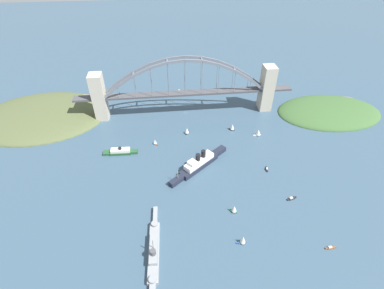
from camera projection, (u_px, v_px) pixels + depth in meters
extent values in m
plane|color=#385166|center=(185.00, 113.00, 386.15)|extent=(1400.00, 1400.00, 0.00)
cube|color=#BCB29E|center=(267.00, 88.00, 376.82)|extent=(15.48, 18.47, 60.58)
cube|color=#BCB29E|center=(99.00, 97.00, 358.00)|extent=(15.48, 18.47, 60.58)
cube|color=#47474C|center=(185.00, 93.00, 367.93)|extent=(199.44, 12.95, 2.40)
cube|color=#47474C|center=(281.00, 88.00, 379.07)|extent=(24.00, 12.95, 2.40)
cube|color=#47474C|center=(83.00, 99.00, 356.79)|extent=(24.00, 12.95, 2.40)
cube|color=slate|center=(256.00, 82.00, 375.57)|extent=(22.70, 1.80, 18.91)
cube|color=slate|center=(241.00, 72.00, 364.73)|extent=(22.40, 1.80, 15.48)
cube|color=slate|center=(226.00, 64.00, 356.15)|extent=(22.01, 1.80, 12.04)
cube|color=slate|center=(210.00, 59.00, 349.83)|extent=(21.53, 1.80, 8.56)
cube|color=slate|center=(193.00, 57.00, 345.76)|extent=(21.00, 1.80, 5.01)
cube|color=slate|center=(175.00, 58.00, 343.94)|extent=(21.00, 1.80, 5.01)
cube|color=slate|center=(158.00, 62.00, 344.38)|extent=(21.53, 1.80, 8.56)
cube|color=slate|center=(142.00, 68.00, 347.08)|extent=(22.01, 1.80, 12.04)
cube|color=slate|center=(125.00, 77.00, 352.03)|extent=(22.40, 1.80, 15.48)
cube|color=slate|center=(110.00, 89.00, 359.24)|extent=(22.70, 1.80, 18.91)
cube|color=slate|center=(258.00, 86.00, 366.47)|extent=(22.70, 1.80, 18.91)
cube|color=slate|center=(244.00, 76.00, 355.63)|extent=(22.40, 1.80, 15.48)
cube|color=slate|center=(228.00, 68.00, 347.05)|extent=(22.01, 1.80, 12.04)
cube|color=slate|center=(211.00, 63.00, 340.73)|extent=(21.53, 1.80, 8.56)
cube|color=slate|center=(194.00, 61.00, 336.66)|extent=(21.00, 1.80, 5.01)
cube|color=slate|center=(176.00, 62.00, 334.84)|extent=(21.00, 1.80, 5.01)
cube|color=slate|center=(158.00, 65.00, 335.28)|extent=(21.53, 1.80, 8.56)
cube|color=slate|center=(141.00, 72.00, 337.98)|extent=(22.01, 1.80, 12.04)
cube|color=slate|center=(125.00, 82.00, 342.93)|extent=(22.40, 1.80, 15.48)
cube|color=slate|center=(109.00, 93.00, 350.14)|extent=(22.70, 1.80, 18.91)
cube|color=slate|center=(264.00, 89.00, 377.00)|extent=(1.40, 11.66, 1.40)
cube|color=slate|center=(235.00, 69.00, 355.33)|extent=(1.40, 11.66, 1.40)
cube|color=slate|center=(202.00, 59.00, 342.68)|extent=(1.40, 11.66, 1.40)
cube|color=slate|center=(167.00, 61.00, 339.05)|extent=(1.40, 11.66, 1.40)
cube|color=slate|center=(133.00, 74.00, 344.44)|extent=(1.40, 11.66, 1.40)
cube|color=slate|center=(102.00, 98.00, 358.86)|extent=(1.40, 11.66, 1.40)
cylinder|color=slate|center=(248.00, 82.00, 374.29)|extent=(0.56, 0.56, 15.20)
cylinder|color=slate|center=(250.00, 86.00, 365.19)|extent=(0.56, 0.56, 15.20)
cylinder|color=slate|center=(233.00, 78.00, 368.53)|extent=(0.56, 0.56, 27.96)
cylinder|color=slate|center=(235.00, 82.00, 359.43)|extent=(0.56, 0.56, 27.96)
cylinder|color=slate|center=(217.00, 75.00, 363.90)|extent=(0.56, 0.56, 37.07)
cylinder|color=slate|center=(219.00, 79.00, 354.80)|extent=(0.56, 0.56, 37.07)
cylinder|color=slate|center=(201.00, 74.00, 360.39)|extent=(0.56, 0.56, 42.54)
cylinder|color=slate|center=(202.00, 78.00, 351.29)|extent=(0.56, 0.56, 42.54)
cylinder|color=slate|center=(184.00, 74.00, 358.01)|extent=(0.56, 0.56, 44.36)
cylinder|color=slate|center=(185.00, 78.00, 348.91)|extent=(0.56, 0.56, 44.36)
cylinder|color=slate|center=(168.00, 76.00, 356.76)|extent=(0.56, 0.56, 42.54)
cylinder|color=slate|center=(168.00, 80.00, 347.66)|extent=(0.56, 0.56, 42.54)
cylinder|color=slate|center=(151.00, 78.00, 356.64)|extent=(0.56, 0.56, 37.07)
cylinder|color=slate|center=(151.00, 83.00, 347.54)|extent=(0.56, 0.56, 37.07)
cylinder|color=slate|center=(135.00, 83.00, 357.64)|extent=(0.56, 0.56, 27.96)
cylinder|color=slate|center=(134.00, 87.00, 348.55)|extent=(0.56, 0.56, 27.96)
cylinder|color=slate|center=(119.00, 88.00, 359.78)|extent=(0.56, 0.56, 15.20)
cylinder|color=slate|center=(118.00, 93.00, 350.68)|extent=(0.56, 0.56, 15.20)
ellipsoid|color=#3D6033|center=(329.00, 112.00, 386.85)|extent=(138.34, 90.62, 19.10)
ellipsoid|color=#756B5B|center=(341.00, 102.00, 409.03)|extent=(48.42, 27.19, 10.51)
ellipsoid|color=#515B38|center=(42.00, 116.00, 379.06)|extent=(168.53, 130.84, 19.05)
ellipsoid|color=#756B5B|center=(77.00, 101.00, 410.46)|extent=(58.99, 39.25, 10.48)
cube|color=#1E2333|center=(199.00, 165.00, 300.55)|extent=(44.29, 38.87, 5.29)
cube|color=#1E2333|center=(176.00, 181.00, 282.48)|extent=(16.24, 14.77, 5.29)
cube|color=#1E2333|center=(219.00, 151.00, 318.63)|extent=(16.98, 15.68, 5.29)
cube|color=white|center=(199.00, 161.00, 297.27)|extent=(33.90, 29.99, 5.32)
cube|color=white|center=(192.00, 163.00, 289.04)|extent=(11.28, 11.30, 3.20)
cylinder|color=black|center=(198.00, 157.00, 292.29)|extent=(4.84, 4.84, 7.50)
cylinder|color=black|center=(203.00, 154.00, 296.86)|extent=(4.84, 4.84, 7.50)
cylinder|color=tan|center=(178.00, 174.00, 278.87)|extent=(0.50, 0.50, 10.00)
cube|color=gray|center=(154.00, 252.00, 223.32)|extent=(10.21, 51.84, 3.87)
cube|color=gray|center=(155.00, 216.00, 250.25)|extent=(4.34, 17.32, 3.87)
cube|color=gray|center=(154.00, 249.00, 221.07)|extent=(7.52, 26.02, 3.43)
cylinder|color=gray|center=(155.00, 224.00, 239.96)|extent=(5.65, 5.65, 2.20)
cylinder|color=gray|center=(153.00, 280.00, 202.93)|extent=(5.65, 5.65, 2.20)
cylinder|color=gray|center=(153.00, 244.00, 216.91)|extent=(0.60, 0.60, 10.00)
cylinder|color=#4C4C51|center=(153.00, 252.00, 214.60)|extent=(4.44, 4.44, 4.40)
cube|color=#23512D|center=(121.00, 152.00, 318.89)|extent=(22.91, 9.38, 2.83)
cube|color=#23512D|center=(134.00, 152.00, 319.70)|extent=(7.77, 6.21, 2.83)
cube|color=#23512D|center=(107.00, 153.00, 318.09)|extent=(7.82, 7.38, 2.83)
cube|color=beige|center=(120.00, 150.00, 317.08)|extent=(20.97, 8.04, 3.04)
cylinder|color=black|center=(120.00, 148.00, 315.39)|extent=(3.36, 3.36, 2.40)
cylinder|color=#B7B7B2|center=(179.00, 92.00, 430.62)|extent=(5.47, 3.59, 0.90)
cylinder|color=#B7B7B2|center=(180.00, 93.00, 428.59)|extent=(5.47, 3.59, 0.90)
cylinder|color=black|center=(179.00, 92.00, 429.97)|extent=(0.14, 0.14, 1.19)
cylinder|color=black|center=(180.00, 93.00, 427.94)|extent=(0.14, 0.14, 1.19)
ellipsoid|color=silver|center=(180.00, 91.00, 428.13)|extent=(7.62, 5.16, 1.50)
cylinder|color=black|center=(182.00, 91.00, 429.75)|extent=(1.39, 1.63, 1.42)
cube|color=silver|center=(180.00, 91.00, 428.18)|extent=(5.99, 8.89, 0.20)
cube|color=silver|center=(178.00, 92.00, 426.45)|extent=(2.67, 3.60, 0.12)
cube|color=black|center=(178.00, 91.00, 425.61)|extent=(1.02, 0.64, 1.50)
cube|color=silver|center=(257.00, 135.00, 345.96)|extent=(5.67, 2.64, 0.77)
cube|color=silver|center=(254.00, 135.00, 345.59)|extent=(1.89, 1.18, 0.77)
cube|color=silver|center=(260.00, 135.00, 346.34)|extent=(1.90, 1.41, 0.77)
cylinder|color=tan|center=(257.00, 132.00, 343.01)|extent=(0.16, 0.16, 8.63)
cone|color=silver|center=(258.00, 132.00, 343.44)|extent=(5.24, 5.24, 6.91)
cube|color=black|center=(231.00, 129.00, 355.13)|extent=(5.64, 4.63, 0.78)
cube|color=black|center=(229.00, 129.00, 356.20)|extent=(2.02, 1.78, 0.78)
cube|color=black|center=(234.00, 130.00, 354.05)|extent=(2.12, 1.97, 0.78)
cylinder|color=tan|center=(231.00, 126.00, 352.26)|extent=(0.16, 0.16, 8.90)
cone|color=white|center=(232.00, 127.00, 352.07)|extent=(6.43, 6.43, 7.12)
cube|color=#2D6B3D|center=(233.00, 211.00, 256.11)|extent=(5.36, 4.74, 1.02)
cube|color=#2D6B3D|center=(229.00, 210.00, 257.33)|extent=(1.94, 1.81, 1.02)
cube|color=#2D6B3D|center=(236.00, 212.00, 254.90)|extent=(2.07, 1.98, 1.02)
cylinder|color=tan|center=(233.00, 208.00, 253.66)|extent=(0.16, 0.16, 7.40)
cone|color=white|center=(234.00, 209.00, 253.36)|extent=(6.22, 6.22, 5.92)
cube|color=black|center=(267.00, 169.00, 298.58)|extent=(2.55, 4.94, 1.19)
cube|color=black|center=(266.00, 167.00, 301.04)|extent=(1.25, 1.71, 1.19)
cube|color=black|center=(267.00, 171.00, 296.11)|extent=(1.45, 1.74, 1.19)
cube|color=beige|center=(267.00, 169.00, 297.32)|extent=(1.82, 2.56, 1.38)
cube|color=brown|center=(331.00, 248.00, 227.49)|extent=(5.49, 2.26, 1.04)
cube|color=brown|center=(335.00, 247.00, 227.91)|extent=(1.85, 1.20, 1.04)
cube|color=brown|center=(326.00, 248.00, 227.06)|extent=(1.86, 1.42, 1.04)
cube|color=beige|center=(330.00, 247.00, 226.77)|extent=(2.77, 1.74, 1.00)
cube|color=brown|center=(156.00, 144.00, 332.14)|extent=(4.04, 4.26, 0.80)
cube|color=brown|center=(157.00, 145.00, 330.65)|extent=(1.49, 1.54, 0.80)
cube|color=brown|center=(154.00, 143.00, 333.63)|extent=(1.60, 1.64, 0.80)
cylinder|color=tan|center=(156.00, 142.00, 329.74)|extent=(0.16, 0.16, 6.37)
cone|color=white|center=(155.00, 141.00, 330.59)|extent=(5.50, 5.50, 5.10)
cube|color=black|center=(187.00, 133.00, 349.53)|extent=(4.48, 5.60, 1.05)
cube|color=black|center=(188.00, 131.00, 352.04)|extent=(1.71, 1.99, 1.05)
cube|color=black|center=(186.00, 134.00, 347.02)|extent=(1.88, 2.09, 1.05)
cylinder|color=tan|center=(187.00, 130.00, 347.12)|extent=(0.16, 0.16, 7.76)
cone|color=white|center=(187.00, 130.00, 346.26)|extent=(6.54, 6.54, 6.21)
cube|color=#234C8C|center=(241.00, 243.00, 231.12)|extent=(4.86, 2.29, 0.95)
cube|color=#234C8C|center=(237.00, 243.00, 230.80)|extent=(1.62, 1.02, 0.95)
cube|color=#234C8C|center=(245.00, 242.00, 231.45)|extent=(1.63, 1.22, 0.95)
cylinder|color=tan|center=(241.00, 239.00, 228.19)|extent=(0.16, 0.16, 8.41)
cone|color=silver|center=(243.00, 239.00, 228.59)|extent=(4.50, 4.50, 6.73)
cube|color=black|center=(292.00, 198.00, 267.46)|extent=(6.50, 4.08, 1.10)
cube|color=black|center=(295.00, 197.00, 268.63)|extent=(2.31, 1.89, 1.10)
cube|color=black|center=(288.00, 200.00, 266.28)|extent=(2.39, 2.16, 1.10)
cube|color=beige|center=(291.00, 198.00, 266.60)|extent=(3.46, 2.78, 0.94)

